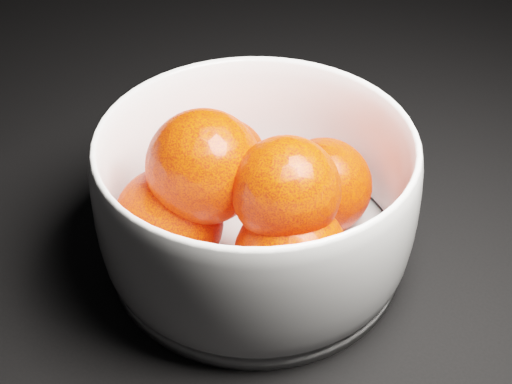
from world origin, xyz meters
The scene contains 2 objects.
bowl centered at (0.08, 0.25, 0.06)m, with size 0.23×0.23×0.11m.
orange_pile centered at (0.08, 0.24, 0.06)m, with size 0.17×0.17×0.12m.
Camera 1 is at (0.29, -0.08, 0.38)m, focal length 50.00 mm.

